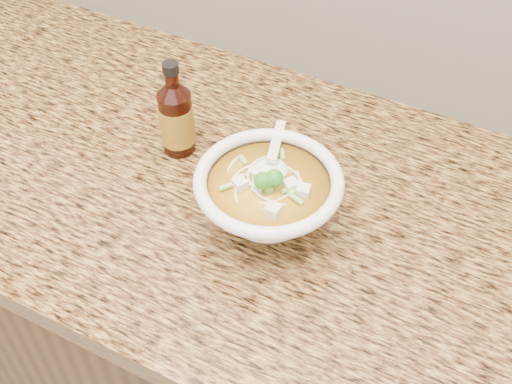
% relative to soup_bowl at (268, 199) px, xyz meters
% --- Properties ---
extents(cabinet, '(4.00, 0.65, 0.86)m').
position_rel_soup_bowl_xyz_m(cabinet, '(-0.09, 0.06, -0.52)').
color(cabinet, '#311E0E').
rests_on(cabinet, ground).
extents(counter_slab, '(4.00, 0.68, 0.04)m').
position_rel_soup_bowl_xyz_m(counter_slab, '(-0.09, 0.06, -0.07)').
color(counter_slab, '#A17E3B').
rests_on(counter_slab, cabinet).
extents(soup_bowl, '(0.21, 0.24, 0.12)m').
position_rel_soup_bowl_xyz_m(soup_bowl, '(0.00, 0.00, 0.00)').
color(soup_bowl, white).
rests_on(soup_bowl, counter_slab).
extents(hot_sauce_bottle, '(0.07, 0.07, 0.17)m').
position_rel_soup_bowl_xyz_m(hot_sauce_bottle, '(-0.20, 0.08, 0.01)').
color(hot_sauce_bottle, '#360F07').
rests_on(hot_sauce_bottle, counter_slab).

